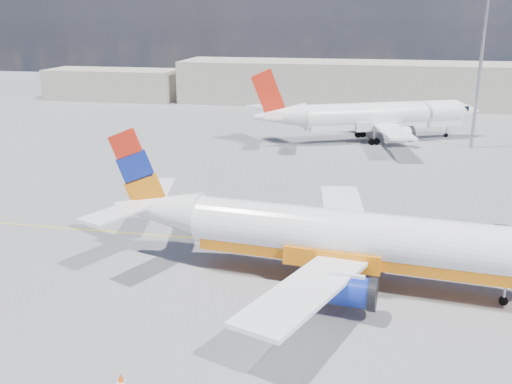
% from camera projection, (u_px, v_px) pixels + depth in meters
% --- Properties ---
extents(ground, '(240.00, 240.00, 0.00)m').
position_uv_depth(ground, '(266.00, 260.00, 40.71)').
color(ground, slate).
rests_on(ground, ground).
extents(taxi_line, '(70.00, 0.15, 0.01)m').
position_uv_depth(taxi_line, '(273.00, 244.00, 43.51)').
color(taxi_line, yellow).
rests_on(taxi_line, ground).
extents(terminal_main, '(70.00, 14.00, 8.00)m').
position_uv_depth(terminal_main, '(363.00, 83.00, 108.67)').
color(terminal_main, '#A7A090').
rests_on(terminal_main, ground).
extents(terminal_annex, '(26.00, 10.00, 6.00)m').
position_uv_depth(terminal_annex, '(113.00, 84.00, 115.61)').
color(terminal_annex, '#A7A090').
rests_on(terminal_annex, ground).
extents(main_jet, '(31.33, 24.67, 9.50)m').
position_uv_depth(main_jet, '(335.00, 237.00, 36.53)').
color(main_jet, white).
rests_on(main_jet, ground).
extents(second_jet, '(32.82, 24.71, 10.11)m').
position_uv_depth(second_jet, '(375.00, 117.00, 77.64)').
color(second_jet, white).
rests_on(second_jet, ground).
extents(gse_tug, '(2.36, 1.63, 1.59)m').
position_uv_depth(gse_tug, '(505.00, 237.00, 42.85)').
color(gse_tug, black).
rests_on(gse_tug, ground).
extents(traffic_cone, '(0.35, 0.35, 0.49)m').
position_uv_depth(traffic_cone, '(121.00, 378.00, 27.23)').
color(traffic_cone, white).
rests_on(traffic_cone, ground).
extents(floodlight_mast, '(1.44, 1.44, 19.73)m').
position_uv_depth(floodlight_mast, '(482.00, 55.00, 70.97)').
color(floodlight_mast, '#9C9CA4').
rests_on(floodlight_mast, ground).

